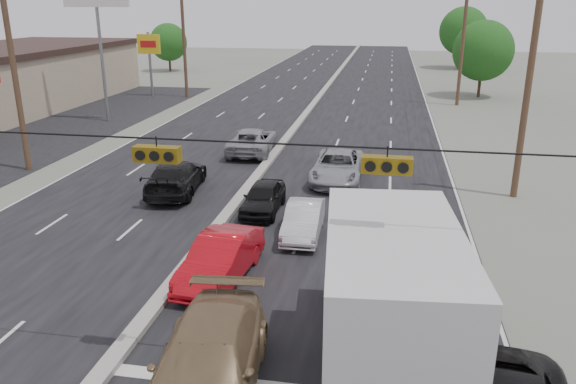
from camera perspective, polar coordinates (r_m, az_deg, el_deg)
name	(u,v)px	position (r m, az deg, el deg)	size (l,w,h in m)	color
ground	(118,357)	(15.60, -16.91, -15.77)	(200.00, 200.00, 0.00)	#606356
road_surface	(300,123)	(42.67, 1.19, 7.05)	(20.00, 160.00, 0.02)	black
center_median	(300,121)	(42.65, 1.19, 7.18)	(0.50, 160.00, 0.20)	gray
parking_lot	(57,128)	(44.05, -22.45, 6.01)	(10.00, 42.00, 0.02)	black
utility_pole_left_b	(15,75)	(32.59, -26.02, 10.68)	(1.60, 0.30, 10.00)	#422D1E
utility_pole_left_c	(184,42)	(54.79, -10.52, 14.74)	(1.60, 0.30, 10.00)	#422D1E
utility_pole_right_b	(528,87)	(27.21, 23.21, 9.81)	(1.60, 0.30, 10.00)	#422D1E
utility_pole_right_c	(462,46)	(51.77, 17.30, 14.01)	(1.60, 0.30, 10.00)	#422D1E
traffic_signals	(153,152)	(12.75, -13.58, 3.98)	(25.00, 0.30, 0.54)	black
pole_sign_far	(149,49)	(56.14, -13.93, 13.88)	(2.20, 0.25, 6.00)	slate
tree_left_far	(168,42)	(76.91, -12.05, 14.66)	(4.80, 4.80, 6.12)	#382619
tree_right_mid	(483,51)	(57.10, 19.21, 13.41)	(5.60, 5.60, 7.14)	#382619
tree_right_far	(464,31)	(81.93, 17.40, 15.34)	(6.40, 6.40, 8.16)	#382619
box_truck	(388,301)	(13.41, 10.14, -10.82)	(3.47, 8.21, 4.06)	black
tan_sedan	(207,366)	(13.39, -8.24, -17.07)	(2.34, 5.76, 1.67)	olive
red_sedan	(221,259)	(18.43, -6.86, -6.77)	(1.56, 4.48, 1.48)	#B60B14
queue_car_a	(263,198)	(24.17, -2.54, -0.59)	(1.52, 3.77, 1.28)	black
queue_car_b	(303,220)	(21.70, 1.58, -2.90)	(1.34, 3.83, 1.26)	silver
queue_car_c	(338,167)	(28.44, 5.07, 2.55)	(2.45, 5.32, 1.48)	#94979B
oncoming_near	(176,177)	(27.16, -11.31, 1.52)	(2.14, 5.27, 1.53)	black
oncoming_far	(252,141)	(33.82, -3.63, 5.21)	(2.48, 5.38, 1.49)	gray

